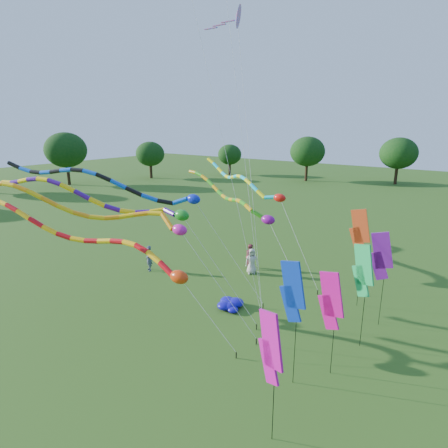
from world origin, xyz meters
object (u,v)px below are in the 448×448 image
Objects in this scene: person_a at (252,261)px; tube_kite_orange at (102,211)px; blue_nylon_heap at (231,304)px; person_b at (149,258)px; person_c at (250,256)px; tube_kite_red at (105,245)px.

tube_kite_orange is at bearing -142.72° from person_a.
blue_nylon_heap is 7.70m from person_b.
person_b is at bearing 172.88° from person_a.
blue_nylon_heap is 0.93× the size of person_c.
blue_nylon_heap is at bearing 37.77° from tube_kite_red.
person_a is at bearing 58.47° from person_b.
tube_kite_red is 8.43× the size of person_a.
person_a is (-1.62, 4.72, 0.68)m from blue_nylon_heap.
person_a is 1.00× the size of person_b.
person_b reaches higher than person_c.
tube_kite_red reaches higher than person_b.
tube_kite_orange is at bearing -39.33° from tube_kite_red.
tube_kite_red is at bearing -146.68° from person_a.
blue_nylon_heap is 6.06m from person_c.
tube_kite_red is 10.83m from person_c.
person_c is (1.71, 10.50, -4.96)m from tube_kite_orange.
tube_kite_orange is at bearing -31.93° from person_b.
blue_nylon_heap is (4.58, 4.54, -3.74)m from tube_kite_red.
tube_kite_orange is 7.45× the size of person_c.
tube_kite_orange is (0.60, -0.38, 1.89)m from tube_kite_red.
tube_kite_orange is at bearing 130.01° from person_c.
person_a is 1.01× the size of person_c.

